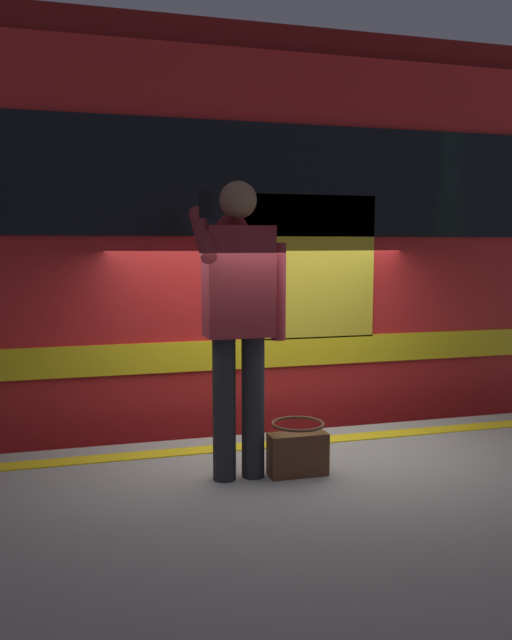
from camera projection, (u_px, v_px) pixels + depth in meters
The scene contains 7 objects.
ground_plane at pixel (279, 572), 5.13m from camera, with size 24.61×24.61×0.00m, color #3D3D3F.
safety_line at pixel (292, 442), 4.72m from camera, with size 16.08×0.16×0.01m, color yellow.
track_rail_near at pixel (242, 506), 6.22m from camera, with size 21.33×0.08×0.16m, color slate.
track_rail_far at pixel (211, 459), 7.59m from camera, with size 21.33×0.08×0.16m, color slate.
train_carriage at pixel (80, 237), 6.23m from camera, with size 10.41×2.73×4.16m.
passenger at pixel (238, 306), 3.90m from camera, with size 0.57×0.55×1.79m.
handbag at pixel (298, 450), 4.04m from camera, with size 0.37×0.33×0.33m.
Camera 1 is at (1.49, 4.64, 2.54)m, focal length 36.81 mm.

